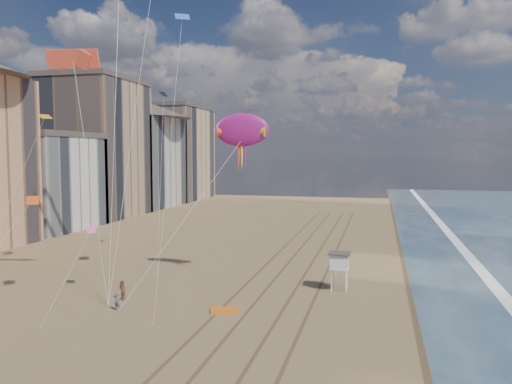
% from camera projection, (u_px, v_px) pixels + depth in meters
% --- Properties ---
extents(wet_sand, '(260.00, 260.00, 0.00)m').
position_uv_depth(wet_sand, '(441.00, 266.00, 58.80)').
color(wet_sand, '#42301E').
rests_on(wet_sand, ground).
extents(foam, '(260.00, 260.00, 0.00)m').
position_uv_depth(foam, '(479.00, 268.00, 57.79)').
color(foam, white).
rests_on(foam, ground).
extents(tracks, '(7.68, 120.00, 0.01)m').
position_uv_depth(tracks, '(288.00, 278.00, 53.07)').
color(tracks, brown).
rests_on(tracks, ground).
extents(buildings, '(34.72, 131.35, 29.00)m').
position_uv_depth(buildings, '(79.00, 152.00, 98.04)').
color(buildings, '#C6B284').
rests_on(buildings, ground).
extents(lifeguard_stand, '(2.07, 2.07, 3.74)m').
position_uv_depth(lifeguard_stand, '(339.00, 261.00, 48.17)').
color(lifeguard_stand, silver).
rests_on(lifeguard_stand, ground).
extents(grounded_kite, '(2.57, 1.97, 0.26)m').
position_uv_depth(grounded_kite, '(225.00, 310.00, 41.87)').
color(grounded_kite, orange).
rests_on(grounded_kite, ground).
extents(show_kite, '(6.34, 6.39, 20.12)m').
position_uv_depth(show_kite, '(242.00, 130.00, 50.34)').
color(show_kite, '#93166C').
rests_on(show_kite, ground).
extents(kite_flyer_a, '(0.56, 0.37, 1.52)m').
position_uv_depth(kite_flyer_a, '(118.00, 302.00, 42.20)').
color(kite_flyer_a, slate).
rests_on(kite_flyer_a, ground).
extents(kite_flyer_b, '(1.11, 1.06, 1.81)m').
position_uv_depth(kite_flyer_b, '(122.00, 290.00, 45.22)').
color(kite_flyer_b, '#895946').
rests_on(kite_flyer_b, ground).
extents(small_kites, '(19.85, 20.10, 20.04)m').
position_uv_depth(small_kites, '(104.00, 115.00, 49.24)').
color(small_kites, blue).
rests_on(small_kites, ground).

